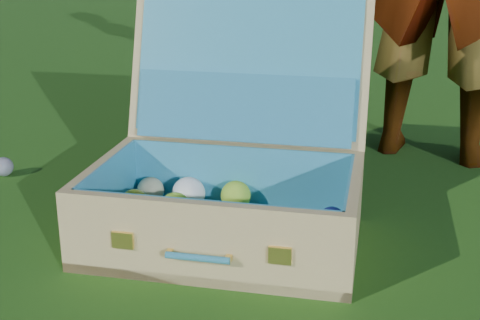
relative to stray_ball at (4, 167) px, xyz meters
name	(u,v)px	position (x,y,z in m)	size (l,w,h in m)	color
ground	(186,223)	(0.72, -0.04, -0.03)	(60.00, 60.00, 0.00)	#215114
stray_ball	(4,167)	(0.00, 0.00, 0.00)	(0.06, 0.06, 0.06)	#386893
suitcase	(229,165)	(0.84, -0.02, 0.15)	(0.81, 0.78, 0.62)	tan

